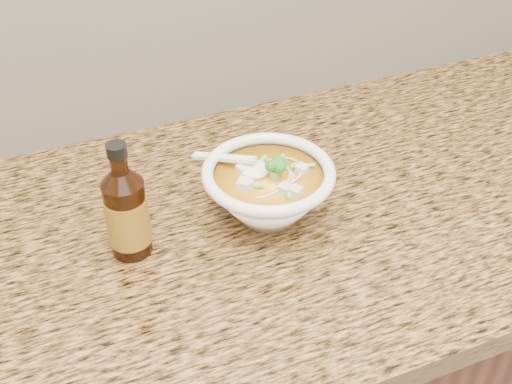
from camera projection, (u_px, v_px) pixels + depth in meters
name	position (u px, v px, depth m)	size (l,w,h in m)	color
counter_slab	(203.00, 238.00, 0.98)	(4.00, 0.68, 0.04)	#A6713C
soup_bowl	(268.00, 191.00, 0.97)	(0.20, 0.20, 0.11)	white
hot_sauce_bottle	(127.00, 213.00, 0.89)	(0.06, 0.06, 0.18)	#351707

